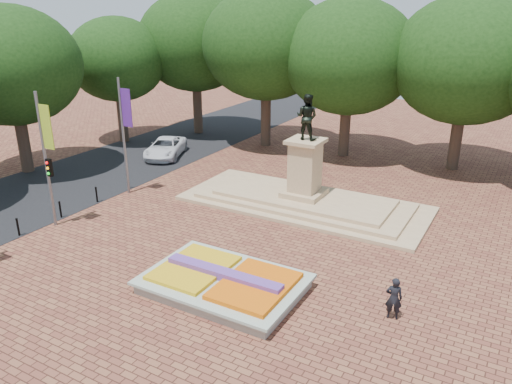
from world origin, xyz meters
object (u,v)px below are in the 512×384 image
Objects in this scene: van at (166,148)px; pedestrian at (394,298)px; flower_bed at (224,282)px; monument at (304,191)px.

pedestrian reaches higher than van.
monument is (-1.03, 10.00, 0.50)m from flower_bed.
flower_bed is 6.61m from pedestrian.
flower_bed is 10.07m from monument.
pedestrian is (20.64, -12.28, 0.14)m from van.
pedestrian is at bearing -53.95° from van.
pedestrian is at bearing 12.88° from flower_bed.
monument is at bearing 95.87° from flower_bed.
monument is at bearing -39.08° from van.
monument is 8.31× the size of pedestrian.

